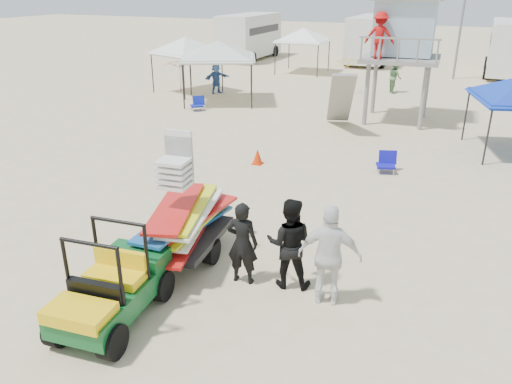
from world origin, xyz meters
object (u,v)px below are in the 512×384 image
at_px(utility_cart, 108,281).
at_px(lifeguard_tower, 402,33).
at_px(surf_trailer, 182,215).
at_px(man_left, 242,243).

bearing_deg(utility_cart, lifeguard_tower, 82.75).
distance_m(surf_trailer, man_left, 1.55).
bearing_deg(man_left, lifeguard_tower, -98.54).
distance_m(surf_trailer, lifeguard_tower, 13.98).
relative_size(utility_cart, surf_trailer, 0.85).
xyz_separation_m(utility_cart, lifeguard_tower, (2.02, 15.92, 2.77)).
distance_m(utility_cart, lifeguard_tower, 16.29).
relative_size(surf_trailer, man_left, 1.65).
height_order(utility_cart, lifeguard_tower, lifeguard_tower).
height_order(surf_trailer, man_left, surf_trailer).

